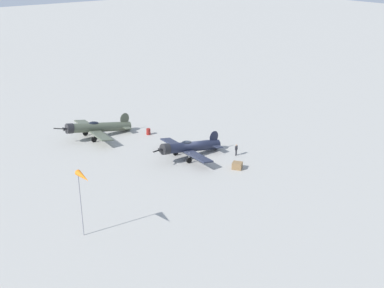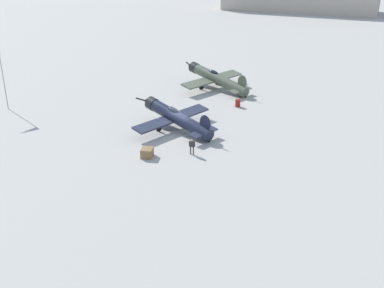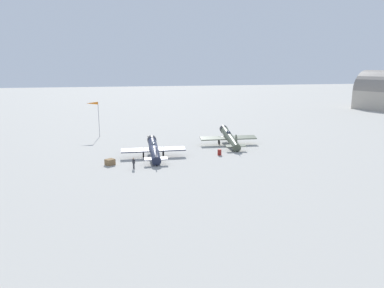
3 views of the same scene
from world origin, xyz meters
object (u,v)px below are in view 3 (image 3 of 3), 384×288
(airplane_foreground, at_px, (154,149))
(fuel_drum, at_px, (219,152))
(windsock_mast, at_px, (93,105))
(equipment_crate, at_px, (110,162))
(airplane_mid_apron, at_px, (229,137))
(ground_crew_mechanic, at_px, (134,162))

(airplane_foreground, bearing_deg, fuel_drum, -90.06)
(windsock_mast, bearing_deg, fuel_drum, -134.56)
(equipment_crate, bearing_deg, airplane_mid_apron, -67.10)
(airplane_mid_apron, height_order, equipment_crate, airplane_mid_apron)
(airplane_foreground, relative_size, ground_crew_mechanic, 6.90)
(ground_crew_mechanic, bearing_deg, airplane_foreground, -146.46)
(airplane_mid_apron, xyz_separation_m, ground_crew_mechanic, (-11.71, 17.77, -0.56))
(equipment_crate, relative_size, windsock_mast, 0.23)
(airplane_foreground, bearing_deg, ground_crew_mechanic, 149.49)
(ground_crew_mechanic, xyz_separation_m, fuel_drum, (5.11, -14.01, -0.50))
(airplane_foreground, relative_size, airplane_mid_apron, 0.94)
(ground_crew_mechanic, distance_m, windsock_mast, 26.69)
(airplane_mid_apron, xyz_separation_m, equipment_crate, (-8.89, 21.04, -1.10))
(airplane_foreground, bearing_deg, windsock_mast, 28.28)
(fuel_drum, bearing_deg, airplane_mid_apron, -29.67)
(ground_crew_mechanic, bearing_deg, windsock_mast, -99.83)
(airplane_foreground, height_order, equipment_crate, airplane_foreground)
(airplane_mid_apron, bearing_deg, ground_crew_mechanic, 126.93)
(ground_crew_mechanic, relative_size, windsock_mast, 0.23)
(equipment_crate, distance_m, fuel_drum, 17.43)
(airplane_foreground, distance_m, fuel_drum, 10.63)
(ground_crew_mechanic, distance_m, fuel_drum, 14.92)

